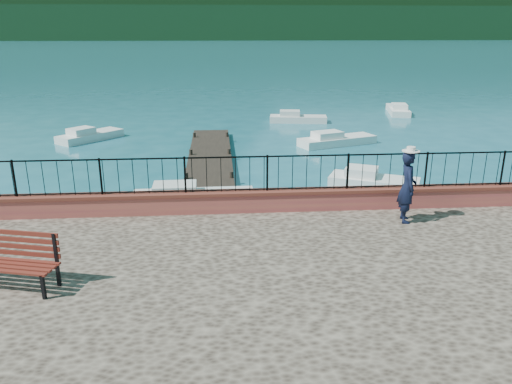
{
  "coord_description": "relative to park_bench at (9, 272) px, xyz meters",
  "views": [
    {
      "loc": [
        -1.6,
        -9.14,
        5.96
      ],
      "look_at": [
        -0.74,
        2.0,
        2.3
      ],
      "focal_mm": 35.0,
      "sensor_mm": 36.0,
      "label": 1
    }
  ],
  "objects": [
    {
      "name": "ground",
      "position": [
        5.67,
        0.19,
        -1.52
      ],
      "size": [
        2000.0,
        2000.0,
        0.0
      ],
      "primitive_type": "plane",
      "color": "#19596B",
      "rests_on": "ground"
    },
    {
      "name": "parapet",
      "position": [
        5.67,
        3.89,
        -0.03
      ],
      "size": [
        28.0,
        0.46,
        0.58
      ],
      "primitive_type": "cube",
      "color": "#B55841",
      "rests_on": "promenade"
    },
    {
      "name": "railing",
      "position": [
        5.67,
        3.89,
        0.73
      ],
      "size": [
        27.0,
        0.05,
        0.95
      ],
      "primitive_type": "cube",
      "color": "black",
      "rests_on": "parapet"
    },
    {
      "name": "dock",
      "position": [
        3.67,
        12.19,
        -1.37
      ],
      "size": [
        2.0,
        16.0,
        0.3
      ],
      "primitive_type": "cube",
      "color": "#2D231C",
      "rests_on": "ground"
    },
    {
      "name": "far_forest",
      "position": [
        5.67,
        300.19,
        7.48
      ],
      "size": [
        900.0,
        60.0,
        18.0
      ],
      "primitive_type": "cube",
      "color": "black",
      "rests_on": "ground"
    },
    {
      "name": "foothills",
      "position": [
        5.67,
        360.19,
        20.48
      ],
      "size": [
        900.0,
        120.0,
        44.0
      ],
      "primitive_type": "cube",
      "color": "black",
      "rests_on": "ground"
    },
    {
      "name": "companion_hill",
      "position": [
        225.67,
        560.19,
        -1.52
      ],
      "size": [
        448.0,
        384.0,
        180.0
      ],
      "primitive_type": "ellipsoid",
      "color": "#142D23",
      "rests_on": "ground"
    },
    {
      "name": "park_bench",
      "position": [
        0.0,
        0.0,
        0.0
      ],
      "size": [
        2.07,
        1.12,
        1.09
      ],
      "rotation": [
        0.0,
        0.0,
        -0.26
      ],
      "color": "black",
      "rests_on": "promenade"
    },
    {
      "name": "person",
      "position": [
        8.86,
        2.83,
        0.61
      ],
      "size": [
        0.53,
        0.73,
        1.86
      ],
      "primitive_type": "imported",
      "rotation": [
        0.0,
        0.0,
        1.43
      ],
      "color": "black",
      "rests_on": "promenade"
    },
    {
      "name": "hat",
      "position": [
        8.86,
        2.83,
        1.59
      ],
      "size": [
        0.44,
        0.44,
        0.12
      ],
      "primitive_type": "cylinder",
      "color": "silver",
      "rests_on": "person"
    },
    {
      "name": "boat_0",
      "position": [
        3.15,
        7.98,
        -1.12
      ],
      "size": [
        4.33,
        1.39,
        0.8
      ],
      "primitive_type": "cube",
      "rotation": [
        0.0,
        0.0,
        0.02
      ],
      "color": "silver",
      "rests_on": "ground"
    },
    {
      "name": "boat_1",
      "position": [
        10.15,
        9.39,
        -1.12
      ],
      "size": [
        3.64,
        2.63,
        0.8
      ],
      "primitive_type": "cube",
      "rotation": [
        0.0,
        0.0,
        -0.44
      ],
      "color": "white",
      "rests_on": "ground"
    },
    {
      "name": "boat_2",
      "position": [
        10.49,
        17.06,
        -1.12
      ],
      "size": [
        4.47,
        2.7,
        0.8
      ],
      "primitive_type": "cube",
      "rotation": [
        0.0,
        0.0,
        0.35
      ],
      "color": "white",
      "rests_on": "ground"
    },
    {
      "name": "boat_3",
      "position": [
        -3.1,
        19.31,
        -1.12
      ],
      "size": [
        3.41,
        3.63,
        0.8
      ],
      "primitive_type": "cube",
      "rotation": [
        0.0,
        0.0,
        0.85
      ],
      "color": "silver",
      "rests_on": "ground"
    },
    {
      "name": "boat_4",
      "position": [
        9.46,
        24.02,
        -1.12
      ],
      "size": [
        3.91,
        1.84,
        0.8
      ],
      "primitive_type": "cube",
      "rotation": [
        0.0,
        0.0,
        -0.15
      ],
      "color": "silver",
      "rests_on": "ground"
    },
    {
      "name": "boat_5",
      "position": [
        17.46,
        27.22,
        -1.12
      ],
      "size": [
        2.2,
        4.5,
        0.8
      ],
      "primitive_type": "cube",
      "rotation": [
        0.0,
        0.0,
        1.35
      ],
      "color": "white",
      "rests_on": "ground"
    }
  ]
}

